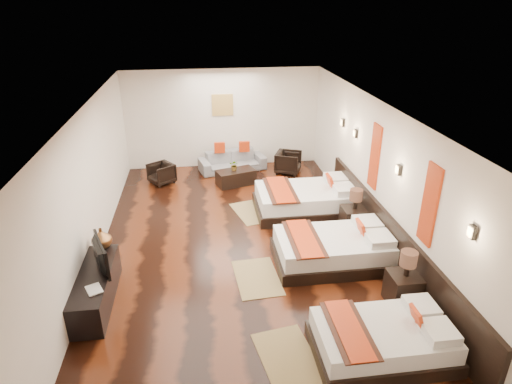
{
  "coord_description": "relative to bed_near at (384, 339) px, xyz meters",
  "views": [
    {
      "loc": [
        -0.7,
        -7.47,
        4.62
      ],
      "look_at": [
        0.34,
        0.24,
        1.1
      ],
      "focal_mm": 30.6,
      "sensor_mm": 36.0,
      "label": 1
    }
  ],
  "objects": [
    {
      "name": "floor",
      "position": [
        -1.69,
        3.07,
        -0.25
      ],
      "size": [
        5.5,
        9.5,
        0.01
      ],
      "primitive_type": "cube",
      "color": "black",
      "rests_on": "ground"
    },
    {
      "name": "ceiling",
      "position": [
        -1.69,
        3.07,
        2.55
      ],
      "size": [
        5.5,
        9.5,
        0.01
      ],
      "primitive_type": "cube",
      "color": "white",
      "rests_on": "floor"
    },
    {
      "name": "back_wall",
      "position": [
        -1.69,
        7.82,
        1.15
      ],
      "size": [
        5.5,
        0.01,
        2.8
      ],
      "primitive_type": "cube",
      "color": "silver",
      "rests_on": "floor"
    },
    {
      "name": "left_wall",
      "position": [
        -4.44,
        3.07,
        1.15
      ],
      "size": [
        0.01,
        9.5,
        2.8
      ],
      "primitive_type": "cube",
      "color": "silver",
      "rests_on": "floor"
    },
    {
      "name": "right_wall",
      "position": [
        1.06,
        3.07,
        1.15
      ],
      "size": [
        0.01,
        9.5,
        2.8
      ],
      "primitive_type": "cube",
      "color": "silver",
      "rests_on": "floor"
    },
    {
      "name": "headboard_panel",
      "position": [
        1.02,
        2.27,
        0.2
      ],
      "size": [
        0.08,
        6.6,
        0.9
      ],
      "primitive_type": "cube",
      "color": "black",
      "rests_on": "floor"
    },
    {
      "name": "bed_near",
      "position": [
        0.0,
        0.0,
        0.0
      ],
      "size": [
        1.91,
        1.2,
        0.73
      ],
      "color": "black",
      "rests_on": "floor"
    },
    {
      "name": "bed_mid",
      "position": [
        0.0,
        2.35,
        0.03
      ],
      "size": [
        2.18,
        1.37,
        0.83
      ],
      "color": "black",
      "rests_on": "floor"
    },
    {
      "name": "bed_far",
      "position": [
        0.01,
        4.47,
        0.05
      ],
      "size": [
        2.33,
        1.46,
        0.89
      ],
      "color": "black",
      "rests_on": "floor"
    },
    {
      "name": "nightstand_a",
      "position": [
        0.75,
        1.01,
        0.1
      ],
      "size": [
        0.5,
        0.5,
        0.99
      ],
      "color": "black",
      "rests_on": "floor"
    },
    {
      "name": "nightstand_b",
      "position": [
        0.75,
        3.41,
        0.09
      ],
      "size": [
        0.5,
        0.5,
        0.98
      ],
      "color": "black",
      "rests_on": "floor"
    },
    {
      "name": "jute_mat_near",
      "position": [
        -1.33,
        0.07,
        -0.24
      ],
      "size": [
        0.94,
        1.31,
        0.01
      ],
      "primitive_type": "cube",
      "rotation": [
        0.0,
        0.0,
        0.17
      ],
      "color": "olive",
      "rests_on": "floor"
    },
    {
      "name": "jute_mat_mid",
      "position": [
        -1.51,
        2.02,
        -0.24
      ],
      "size": [
        0.83,
        1.25,
        0.01
      ],
      "primitive_type": "cube",
      "rotation": [
        0.0,
        0.0,
        0.07
      ],
      "color": "olive",
      "rests_on": "floor"
    },
    {
      "name": "jute_mat_far",
      "position": [
        -1.26,
        4.6,
        -0.24
      ],
      "size": [
        1.03,
        1.35,
        0.01
      ],
      "primitive_type": "cube",
      "rotation": [
        0.0,
        0.0,
        0.26
      ],
      "color": "olive",
      "rests_on": "floor"
    },
    {
      "name": "tv_console",
      "position": [
        -4.19,
        1.71,
        0.02
      ],
      "size": [
        0.5,
        1.8,
        0.55
      ],
      "primitive_type": "cube",
      "color": "black",
      "rests_on": "floor"
    },
    {
      "name": "tv",
      "position": [
        -4.14,
        1.84,
        0.55
      ],
      "size": [
        0.43,
        0.86,
        0.51
      ],
      "primitive_type": "imported",
      "rotation": [
        0.0,
        0.0,
        1.95
      ],
      "color": "black",
      "rests_on": "tv_console"
    },
    {
      "name": "book",
      "position": [
        -4.19,
        1.22,
        0.31
      ],
      "size": [
        0.31,
        0.35,
        0.03
      ],
      "primitive_type": "imported",
      "rotation": [
        0.0,
        0.0,
        0.45
      ],
      "color": "black",
      "rests_on": "tv_console"
    },
    {
      "name": "figurine",
      "position": [
        -4.19,
        2.54,
        0.49
      ],
      "size": [
        0.41,
        0.41,
        0.37
      ],
      "primitive_type": "imported",
      "rotation": [
        0.0,
        0.0,
        0.16
      ],
      "color": "brown",
      "rests_on": "tv_console"
    },
    {
      "name": "sofa",
      "position": [
        -1.49,
        7.35,
        0.02
      ],
      "size": [
        1.98,
        1.13,
        0.55
      ],
      "primitive_type": "imported",
      "rotation": [
        0.0,
        0.0,
        0.23
      ],
      "color": "slate",
      "rests_on": "floor"
    },
    {
      "name": "armchair_left",
      "position": [
        -3.45,
        6.65,
        0.02
      ],
      "size": [
        0.83,
        0.82,
        0.55
      ],
      "primitive_type": "imported",
      "rotation": [
        0.0,
        0.0,
        -0.96
      ],
      "color": "black",
      "rests_on": "floor"
    },
    {
      "name": "armchair_right",
      "position": [
        0.06,
        6.94,
        0.06
      ],
      "size": [
        0.88,
        0.87,
        0.62
      ],
      "primitive_type": "imported",
      "rotation": [
        0.0,
        0.0,
        1.17
      ],
      "color": "black",
      "rests_on": "floor"
    },
    {
      "name": "coffee_table",
      "position": [
        -1.49,
        6.3,
        -0.05
      ],
      "size": [
        1.11,
        0.78,
        0.4
      ],
      "primitive_type": "cube",
      "rotation": [
        0.0,
        0.0,
        0.31
      ],
      "color": "black",
      "rests_on": "floor"
    },
    {
      "name": "table_plant",
      "position": [
        -1.52,
        6.3,
        0.29
      ],
      "size": [
        0.31,
        0.29,
        0.28
      ],
      "primitive_type": "imported",
      "rotation": [
        0.0,
        0.0,
        -0.34
      ],
      "color": "#20561C",
      "rests_on": "coffee_table"
    },
    {
      "name": "orange_panel_a",
      "position": [
        1.04,
        1.17,
        1.45
      ],
      "size": [
        0.04,
        0.4,
        1.3
      ],
      "primitive_type": "cube",
      "color": "#D86014",
      "rests_on": "right_wall"
    },
    {
      "name": "orange_panel_b",
      "position": [
        1.04,
        3.37,
        1.45
      ],
      "size": [
        0.04,
        0.4,
        1.3
      ],
      "primitive_type": "cube",
      "color": "#D86014",
      "rests_on": "right_wall"
    },
    {
      "name": "sconce_near",
      "position": [
        1.01,
        0.07,
        1.6
      ],
      "size": [
        0.07,
        0.12,
        0.18
      ],
      "color": "black",
      "rests_on": "right_wall"
    },
    {
      "name": "sconce_mid",
      "position": [
        1.01,
        2.27,
        1.6
      ],
      "size": [
        0.07,
        0.12,
        0.18
      ],
      "color": "black",
      "rests_on": "right_wall"
    },
    {
      "name": "sconce_far",
      "position": [
        1.01,
        4.47,
        1.6
      ],
      "size": [
        0.07,
        0.12,
        0.18
      ],
      "color": "black",
      "rests_on": "right_wall"
    },
    {
      "name": "sconce_lounge",
      "position": [
        1.01,
        5.37,
        1.6
      ],
      "size": [
        0.07,
        0.12,
        0.18
      ],
      "color": "black",
      "rests_on": "right_wall"
    },
    {
      "name": "gold_artwork",
      "position": [
        -1.69,
        7.8,
        1.55
      ],
      "size": [
        0.6,
        0.04,
        0.6
      ],
      "primitive_type": "cube",
      "color": "#AD873F",
      "rests_on": "back_wall"
    }
  ]
}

